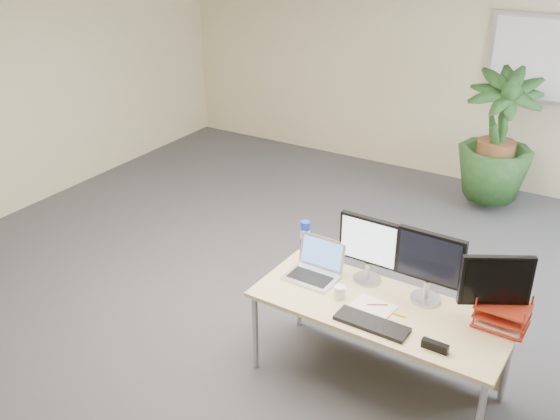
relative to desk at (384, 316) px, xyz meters
The scene contains 17 objects.
floor 1.12m from the desk, behind, with size 8.00×8.00×0.00m, color #414045.
back_wall 4.08m from the desk, 104.25° to the left, with size 7.00×0.04×2.70m, color beige.
whiteboard 3.98m from the desk, 86.77° to the left, with size 1.30×0.04×0.95m.
desk is the anchor object (origin of this frame).
floor_plant 3.19m from the desk, 91.13° to the left, with size 0.84×0.84×1.50m, color #163D18.
monitor_left 0.49m from the desk, 142.91° to the left, with size 0.44×0.20×0.49m.
monitor_right 0.50m from the desk, 30.61° to the left, with size 0.45×0.21×0.50m.
monitor_dark 0.78m from the desk, ahead, with size 0.40×0.25×0.49m.
laptop 0.59m from the desk, behind, with size 0.36×0.32×0.26m.
keyboard 0.35m from the desk, 83.60° to the right, with size 0.47×0.16×0.03m, color black.
coffee_mug 0.36m from the desk, 153.74° to the right, with size 0.11×0.08×0.09m.
spiral_notebook 0.20m from the desk, 105.23° to the right, with size 0.27×0.20×0.01m, color white.
orange_pen 0.18m from the desk, 99.48° to the right, with size 0.01×0.01×0.14m, color #DD5218.
yellow_highlighter 0.23m from the desk, 42.39° to the right, with size 0.01×0.01×0.11m, color yellow.
water_bottle 0.81m from the desk, 164.31° to the left, with size 0.08×0.08×0.30m.
letter_tray 0.76m from the desk, ahead, with size 0.32×0.25×0.15m.
stapler 0.59m from the desk, 36.90° to the right, with size 0.16×0.04×0.05m, color black.
Camera 1 is at (2.18, -3.22, 3.01)m, focal length 40.00 mm.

